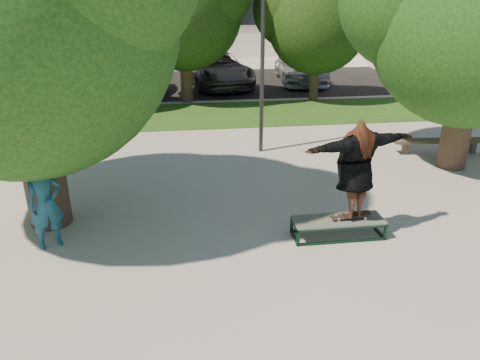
{
  "coord_description": "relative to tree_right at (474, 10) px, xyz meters",
  "views": [
    {
      "loc": [
        -1.44,
        -8.27,
        4.62
      ],
      "look_at": [
        -0.24,
        0.6,
        0.91
      ],
      "focal_mm": 35.0,
      "sensor_mm": 36.0,
      "label": 1
    }
  ],
  "objects": [
    {
      "name": "ground",
      "position": [
        -5.92,
        -3.08,
        -4.09
      ],
      "size": [
        120.0,
        120.0,
        0.0
      ],
      "primitive_type": "plane",
      "color": "gray",
      "rests_on": "ground"
    },
    {
      "name": "grass_strip",
      "position": [
        -4.92,
        6.42,
        -4.08
      ],
      "size": [
        30.0,
        4.0,
        0.02
      ],
      "primitive_type": "cube",
      "color": "#224513",
      "rests_on": "ground"
    },
    {
      "name": "asphalt_strip",
      "position": [
        -5.92,
        12.92,
        -4.09
      ],
      "size": [
        40.0,
        8.0,
        0.01
      ],
      "primitive_type": "cube",
      "color": "black",
      "rests_on": "ground"
    },
    {
      "name": "tree_right",
      "position": [
        0.0,
        0.0,
        0.0
      ],
      "size": [
        6.24,
        5.33,
        6.51
      ],
      "color": "#38281E",
      "rests_on": "ground"
    },
    {
      "name": "bg_tree_left",
      "position": [
        -12.49,
        7.99,
        -0.36
      ],
      "size": [
        5.28,
        4.51,
        5.77
      ],
      "color": "#38281E",
      "rests_on": "ground"
    },
    {
      "name": "bg_tree_mid",
      "position": [
        -6.99,
        8.99,
        -0.08
      ],
      "size": [
        5.76,
        4.92,
        6.24
      ],
      "color": "#38281E",
      "rests_on": "ground"
    },
    {
      "name": "bg_tree_right",
      "position": [
        -1.48,
        8.48,
        -0.6
      ],
      "size": [
        5.04,
        4.31,
        5.43
      ],
      "color": "#38281E",
      "rests_on": "ground"
    },
    {
      "name": "lamppost",
      "position": [
        -4.92,
        1.92,
        -0.94
      ],
      "size": [
        0.25,
        0.15,
        6.11
      ],
      "color": "#2D2D30",
      "rests_on": "ground"
    },
    {
      "name": "grind_box",
      "position": [
        -4.32,
        -3.47,
        -3.9
      ],
      "size": [
        1.8,
        0.6,
        0.38
      ],
      "color": "black",
      "rests_on": "ground"
    },
    {
      "name": "skater_rig",
      "position": [
        -4.08,
        -3.47,
        -2.67
      ],
      "size": [
        2.48,
        1.3,
        2.02
      ],
      "rotation": [
        0.0,
        0.0,
        3.43
      ],
      "color": "white",
      "rests_on": "grind_box"
    },
    {
      "name": "bystander",
      "position": [
        -9.89,
        -3.07,
        -3.21
      ],
      "size": [
        0.77,
        0.67,
        1.77
      ],
      "primitive_type": "imported",
      "rotation": [
        0.0,
        0.0,
        0.47
      ],
      "color": "#1A5166",
      "rests_on": "ground"
    },
    {
      "name": "bench",
      "position": [
        0.32,
        0.98,
        -3.73
      ],
      "size": [
        2.85,
        0.61,
        0.43
      ],
      "rotation": [
        0.0,
        0.0,
        -0.08
      ],
      "color": "brown",
      "rests_on": "ground"
    },
    {
      "name": "car_silver_a",
      "position": [
        -9.46,
        13.42,
        -3.3
      ],
      "size": [
        1.88,
        4.66,
        1.59
      ],
      "primitive_type": "imported",
      "rotation": [
        0.0,
        0.0,
        0.0
      ],
      "color": "silver",
      "rests_on": "asphalt_strip"
    },
    {
      "name": "car_dark",
      "position": [
        -9.32,
        10.42,
        -3.31
      ],
      "size": [
        2.33,
        4.96,
        1.57
      ],
      "primitive_type": "imported",
      "rotation": [
        0.0,
        0.0,
        -0.14
      ],
      "color": "black",
      "rests_on": "asphalt_strip"
    },
    {
      "name": "car_grey",
      "position": [
        -5.35,
        12.25,
        -3.27
      ],
      "size": [
        3.72,
        6.33,
        1.65
      ],
      "primitive_type": "imported",
      "rotation": [
        0.0,
        0.0,
        0.17
      ],
      "color": "#56565A",
      "rests_on": "asphalt_strip"
    },
    {
      "name": "car_silver_b",
      "position": [
        -0.92,
        12.71,
        -3.3
      ],
      "size": [
        2.69,
        5.64,
        1.59
      ],
      "primitive_type": "imported",
      "rotation": [
        0.0,
        0.0,
        -0.09
      ],
      "color": "#B2B2B7",
      "rests_on": "asphalt_strip"
    }
  ]
}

